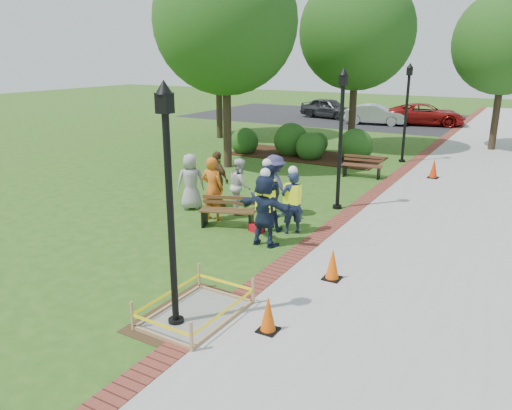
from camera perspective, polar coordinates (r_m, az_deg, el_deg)
The scene contains 35 objects.
ground at distance 12.14m, azimuth -4.89°, elevation -5.62°, with size 100.00×100.00×0.00m, color #285116.
sidewalk at distance 19.78m, azimuth 24.74°, elevation 1.83°, with size 6.00×60.00×0.02m, color #9E9E99.
brick_edging at distance 20.28m, azimuth 15.63°, elevation 3.14°, with size 0.50×60.00×0.03m, color maroon.
mulch_bed at distance 23.64m, azimuth 5.67°, elevation 5.61°, with size 7.00×3.00×0.05m, color #381E0F.
parking_lot at distance 37.04m, azimuth 19.76°, elevation 8.80°, with size 36.00×12.00×0.01m, color black.
wet_concrete_pad at distance 9.37m, azimuth -6.90°, elevation -11.28°, with size 1.76×2.34×0.55m.
bench_near at distance 13.90m, azimuth -3.25°, elevation -1.44°, with size 1.61×1.00×0.83m.
bench_far at distance 19.91m, azimuth 11.99°, elevation 3.88°, with size 1.58×0.70×0.82m.
cone_front at distance 8.80m, azimuth 1.40°, elevation -12.45°, with size 0.35×0.35×0.68m.
cone_back at distance 10.78m, azimuth 8.74°, elevation -6.77°, with size 0.36×0.36×0.72m.
cone_far at distance 20.44m, azimuth 19.65°, elevation 3.89°, with size 0.39×0.39×0.77m.
toolbox at distance 13.53m, azimuth -0.00°, elevation -2.65°, with size 0.42×0.23×0.21m, color #AB0D18.
lamp_near at distance 8.35m, azimuth -9.89°, elevation 1.65°, with size 0.28×0.28×4.26m.
lamp_mid at distance 15.25m, azimuth 9.69°, elevation 8.56°, with size 0.28×0.28×4.26m.
lamp_far at distance 22.88m, azimuth 16.84°, elevation 10.83°, with size 0.28×0.28×4.26m.
tree_left at distance 20.90m, azimuth -3.51°, elevation 20.20°, with size 5.73×5.73×8.71m.
tree_back at distance 25.26m, azimuth 11.46°, elevation 18.83°, with size 5.44×5.44×8.33m.
tree_right at distance 27.44m, azimuth 26.66°, elevation 16.26°, with size 4.90×4.90×7.58m.
tree_far at distance 28.55m, azimuth -4.42°, elevation 20.02°, with size 6.13×6.13×9.26m.
shrub_a at distance 24.30m, azimuth -1.31°, elevation 5.95°, with size 1.34×1.34×1.34m, color #214A15.
shrub_b at distance 23.95m, azimuth 4.00°, elevation 5.75°, with size 1.63×1.63×1.63m, color #214A15.
shrub_c at distance 22.99m, azimuth 6.19°, elevation 5.22°, with size 1.32×1.32×1.32m, color #214A15.
shrub_d at distance 23.05m, azimuth 11.20°, elevation 5.02°, with size 1.55×1.55×1.55m, color #214A15.
shrub_e at distance 24.79m, azimuth 6.98°, elevation 6.05°, with size 1.04×1.04×1.04m, color #214A15.
casual_person_a at distance 15.45m, azimuth -7.47°, elevation 2.65°, with size 0.65×0.64×1.73m.
casual_person_b at distance 14.34m, azimuth -4.99°, elevation 1.86°, with size 0.63×0.45×1.85m.
casual_person_c at distance 15.01m, azimuth -1.84°, elevation 2.22°, with size 0.59×0.63×1.66m.
casual_person_d at distance 15.55m, azimuth -4.45°, elevation 2.92°, with size 0.65×0.53×1.77m.
casual_person_e at distance 14.59m, azimuth 2.13°, elevation 2.16°, with size 0.67×0.53×1.84m.
hivis_worker_a at distance 12.34m, azimuth 1.05°, elevation -0.32°, with size 0.61×0.41×1.99m.
hivis_worker_b at distance 13.24m, azimuth 4.16°, elevation 0.55°, with size 0.63×0.63×1.85m.
hivis_worker_c at distance 13.42m, azimuth 1.24°, elevation 1.11°, with size 0.69×0.59×1.99m.
parked_car_a at distance 38.08m, azimuth 8.26°, elevation 9.80°, with size 4.90×2.13×1.60m, color #2A2B2D.
parked_car_b at distance 35.20m, azimuth 13.42°, elevation 8.94°, with size 4.46×1.94×1.45m, color #B0AFB5.
parked_car_c at distance 35.86m, azimuth 18.70°, elevation 8.66°, with size 4.74×2.06×1.54m, color maroon.
Camera 1 is at (6.44, -9.18, 4.65)m, focal length 35.00 mm.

